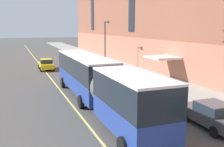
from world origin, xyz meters
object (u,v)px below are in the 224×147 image
Objects in this scene: parked_car_darkgray_2 at (81,57)px; street_lamp at (106,39)px; city_bus at (97,80)px; parked_car_darkgray_5 at (128,78)px; fire_hydrant at (99,62)px; taxi_cab at (46,64)px; parked_car_darkgray_0 at (105,68)px; parked_car_darkgray_4 at (212,115)px.

parked_car_darkgray_2 is 8.97m from street_lamp.
city_bus reaches higher than parked_car_darkgray_5.
fire_hydrant is (1.77, 14.87, -0.29)m from parked_car_darkgray_5.
taxi_cab is at bearing -170.19° from fire_hydrant.
taxi_cab reaches higher than fire_hydrant.
city_bus reaches higher than taxi_cab.
parked_car_darkgray_2 reaches higher than fire_hydrant.
city_bus is at bearing -111.68° from street_lamp.
parked_car_darkgray_2 is at bearing 89.69° from parked_car_darkgray_5.
street_lamp is at bearing 68.32° from city_bus.
parked_car_darkgray_0 and parked_car_darkgray_5 have the same top height.
parked_car_darkgray_5 is (5.27, 5.81, -1.31)m from city_bus.
fire_hydrant is (1.61, 7.34, -0.29)m from parked_car_darkgray_0.
fire_hydrant is (7.04, 20.67, -1.60)m from city_bus.
city_bus is 14.46m from parked_car_darkgray_0.
fire_hydrant is (-0.10, 2.72, -3.76)m from street_lamp.
city_bus is 19.31m from taxi_cab.
parked_car_darkgray_5 is (-0.16, -7.53, 0.00)m from parked_car_darkgray_0.
city_bus is at bearing -108.80° from fire_hydrant.
city_bus is 4.32× the size of parked_car_darkgray_0.
parked_car_darkgray_2 is at bearing 107.19° from fire_hydrant.
taxi_cab is at bearing 139.20° from parked_car_darkgray_0.
parked_car_darkgray_2 is 5.63m from fire_hydrant.
parked_car_darkgray_4 is 26.42m from taxi_cab.
street_lamp is (1.71, 4.62, 3.47)m from parked_car_darkgray_0.
street_lamp is (1.87, 12.15, 3.47)m from parked_car_darkgray_5.
parked_car_darkgray_2 and parked_car_darkgray_4 have the same top height.
parked_car_darkgray_4 is (-0.08, -32.39, 0.00)m from parked_car_darkgray_2.
parked_car_darkgray_0 is 19.68m from parked_car_darkgray_4.
street_lamp is at bearing 69.65° from parked_car_darkgray_0.
taxi_cab is at bearing 94.12° from city_bus.
parked_car_darkgray_4 is at bearing -75.34° from taxi_cab.
parked_car_darkgray_2 is 20.24m from parked_car_darkgray_5.
parked_car_darkgray_0 and taxi_cab have the same top height.
street_lamp is (1.76, -8.09, 3.47)m from parked_car_darkgray_2.
taxi_cab is 8.55m from fire_hydrant.
parked_car_darkgray_5 is 1.05× the size of taxi_cab.
parked_car_darkgray_2 and taxi_cab have the same top height.
city_bus reaches higher than parked_car_darkgray_4.
street_lamp reaches higher than city_bus.
parked_car_darkgray_5 is 0.67× the size of street_lamp.
parked_car_darkgray_0 is at bearing 67.86° from city_bus.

